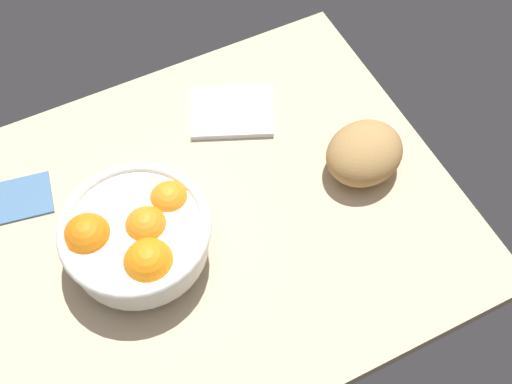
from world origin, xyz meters
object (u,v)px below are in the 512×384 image
(fruit_bowl, at_px, (136,236))
(napkin_spare, at_px, (15,199))
(napkin_folded, at_px, (231,112))
(bread_loaf, at_px, (364,153))

(fruit_bowl, bearing_deg, napkin_spare, -50.66)
(napkin_folded, bearing_deg, bread_loaf, 126.38)
(bread_loaf, distance_m, napkin_spare, 0.58)
(bread_loaf, bearing_deg, napkin_folded, -53.62)
(fruit_bowl, bearing_deg, bread_loaf, 178.34)
(bread_loaf, xyz_separation_m, napkin_folded, (0.15, -0.20, -0.04))
(fruit_bowl, xyz_separation_m, napkin_spare, (0.15, -0.18, -0.05))
(fruit_bowl, height_order, napkin_spare, fruit_bowl)
(fruit_bowl, distance_m, bread_loaf, 0.39)
(bread_loaf, relative_size, napkin_spare, 1.14)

